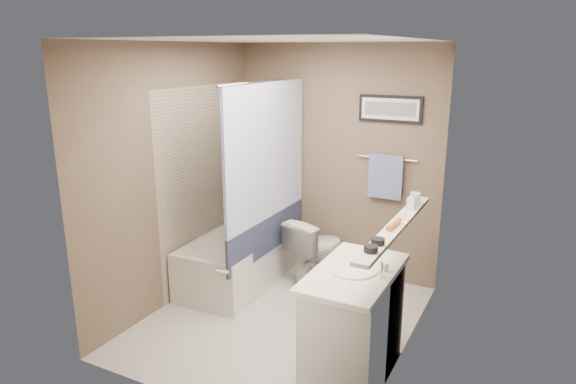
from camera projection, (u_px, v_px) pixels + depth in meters
The scene contains 33 objects.
ground at pixel (280, 320), 4.58m from camera, with size 2.50×2.50×0.00m, color beige.
ceiling at pixel (279, 43), 3.94m from camera, with size 2.20×2.50×0.04m, color white.
wall_back at pixel (335, 163), 5.31m from camera, with size 2.20×0.04×2.40m, color brown.
wall_front at pixel (187, 237), 3.20m from camera, with size 2.20×0.04×2.40m, color brown.
wall_left at pixel (177, 176), 4.73m from camera, with size 0.04×2.50×2.40m, color brown.
wall_right at pixel (409, 208), 3.78m from camera, with size 0.04×2.50×2.40m, color brown.
tile_surround at pixel (208, 185), 5.22m from camera, with size 0.02×1.55×2.00m, color tan.
curtain_rod at pixel (266, 82), 4.63m from camera, with size 0.02×0.02×1.55m, color silver.
curtain_upper at pixel (267, 152), 4.81m from camera, with size 0.03×1.45×1.28m, color white.
curtain_lower at pixel (268, 234), 5.03m from camera, with size 0.03×1.45×0.36m, color #2A314E.
mirror at pixel (409, 156), 3.54m from camera, with size 0.02×1.60×1.00m, color silver.
shelf at pixel (397, 226), 3.70m from camera, with size 0.12×1.60×0.03m, color silver.
towel_bar at pixel (387, 158), 5.03m from camera, with size 0.02×0.02×0.60m, color silver.
towel at pixel (386, 177), 5.06m from camera, with size 0.34×0.05×0.44m, color #90A3D2.
art_frame at pixel (390, 109), 4.92m from camera, with size 0.62×0.03×0.26m, color black.
art_mat at pixel (390, 109), 4.90m from camera, with size 0.56×0.00×0.20m, color white.
art_image at pixel (390, 109), 4.90m from camera, with size 0.50×0.00×0.13m, color #595959.
door at pixel (263, 285), 3.00m from camera, with size 0.80×0.02×2.00m, color silver.
door_handle at pixel (222, 271), 3.19m from camera, with size 0.02×0.02×0.10m, color silver.
bathtub at pixel (241, 257), 5.31m from camera, with size 0.70×1.50×0.50m, color silver.
tub_rim at pixel (241, 235), 5.25m from camera, with size 0.56×1.36×0.02m, color silver.
toilet at pixel (316, 249), 5.29m from camera, with size 0.38×0.67×0.69m, color silver.
vanity at pixel (354, 327), 3.69m from camera, with size 0.50×0.90×0.80m, color silver.
countertop at pixel (354, 273), 3.59m from camera, with size 0.54×0.96×0.04m, color white.
sink_basin at pixel (353, 269), 3.58m from camera, with size 0.34×0.34×0.01m, color white.
faucet_spout at pixel (381, 269), 3.48m from camera, with size 0.02×0.02×0.10m, color silver.
faucet_knob at pixel (385, 266), 3.58m from camera, with size 0.05×0.05×0.05m, color silver.
candle_bowl_near at pixel (371, 249), 3.18m from camera, with size 0.09×0.09×0.04m, color black.
candle_bowl_far at pixel (378, 241), 3.31m from camera, with size 0.09×0.09×0.04m, color black.
hair_brush_front at pixel (394, 224), 3.63m from camera, with size 0.04×0.04×0.22m, color #D45A1D.
pink_comb at pixel (403, 217), 3.85m from camera, with size 0.03×0.16×0.01m, color pink.
glass_jar at pixel (415, 199), 4.15m from camera, with size 0.08×0.08×0.10m, color silver.
soap_bottle at pixel (412, 200), 4.04m from camera, with size 0.06×0.06×0.14m, color #999999.
Camera 1 is at (1.93, -3.62, 2.33)m, focal length 32.00 mm.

